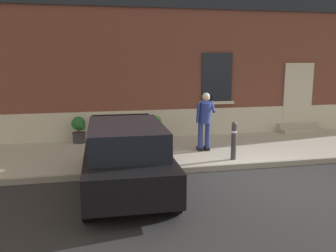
{
  "coord_description": "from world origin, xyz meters",
  "views": [
    {
      "loc": [
        -3.91,
        -7.47,
        2.87
      ],
      "look_at": [
        -1.97,
        1.6,
        1.1
      ],
      "focal_mm": 38.22,
      "sensor_mm": 36.0,
      "label": 1
    }
  ],
  "objects_px": {
    "person_on_phone": "(205,118)",
    "planter_charcoal": "(79,129)",
    "hatchback_car_black": "(126,155)",
    "bollard_far_left": "(111,145)",
    "bollard_near_person": "(234,139)",
    "planter_terracotta": "(155,128)"
  },
  "relations": [
    {
      "from": "person_on_phone",
      "to": "planter_charcoal",
      "type": "height_order",
      "value": "person_on_phone"
    },
    {
      "from": "bollard_near_person",
      "to": "planter_charcoal",
      "type": "height_order",
      "value": "bollard_near_person"
    },
    {
      "from": "hatchback_car_black",
      "to": "bollard_far_left",
      "type": "bearing_deg",
      "value": 101.68
    },
    {
      "from": "hatchback_car_black",
      "to": "bollard_far_left",
      "type": "distance_m",
      "value": 1.32
    },
    {
      "from": "bollard_near_person",
      "to": "person_on_phone",
      "type": "height_order",
      "value": "person_on_phone"
    },
    {
      "from": "bollard_near_person",
      "to": "person_on_phone",
      "type": "xyz_separation_m",
      "value": [
        -0.5,
        1.01,
        0.44
      ]
    },
    {
      "from": "hatchback_car_black",
      "to": "planter_charcoal",
      "type": "relative_size",
      "value": 4.77
    },
    {
      "from": "person_on_phone",
      "to": "planter_terracotta",
      "type": "distance_m",
      "value": 2.06
    },
    {
      "from": "person_on_phone",
      "to": "planter_charcoal",
      "type": "relative_size",
      "value": 2.03
    },
    {
      "from": "person_on_phone",
      "to": "bollard_near_person",
      "type": "bearing_deg",
      "value": -76.76
    },
    {
      "from": "hatchback_car_black",
      "to": "planter_charcoal",
      "type": "xyz_separation_m",
      "value": [
        -1.13,
        4.17,
        -0.18
      ]
    },
    {
      "from": "bollard_far_left",
      "to": "planter_terracotta",
      "type": "relative_size",
      "value": 1.22
    },
    {
      "from": "person_on_phone",
      "to": "planter_charcoal",
      "type": "distance_m",
      "value": 4.14
    },
    {
      "from": "person_on_phone",
      "to": "planter_charcoal",
      "type": "bearing_deg",
      "value": 139.73
    },
    {
      "from": "bollard_near_person",
      "to": "planter_terracotta",
      "type": "distance_m",
      "value": 3.11
    },
    {
      "from": "bollard_far_left",
      "to": "planter_terracotta",
      "type": "height_order",
      "value": "bollard_far_left"
    },
    {
      "from": "hatchback_car_black",
      "to": "bollard_near_person",
      "type": "distance_m",
      "value": 3.29
    },
    {
      "from": "bollard_near_person",
      "to": "person_on_phone",
      "type": "distance_m",
      "value": 1.21
    },
    {
      "from": "hatchback_car_black",
      "to": "planter_terracotta",
      "type": "relative_size",
      "value": 4.77
    },
    {
      "from": "planter_terracotta",
      "to": "bollard_near_person",
      "type": "bearing_deg",
      "value": -56.93
    },
    {
      "from": "bollard_near_person",
      "to": "bollard_far_left",
      "type": "xyz_separation_m",
      "value": [
        -3.3,
        0.0,
        0.0
      ]
    },
    {
      "from": "bollard_near_person",
      "to": "hatchback_car_black",
      "type": "bearing_deg",
      "value": -156.95
    }
  ]
}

